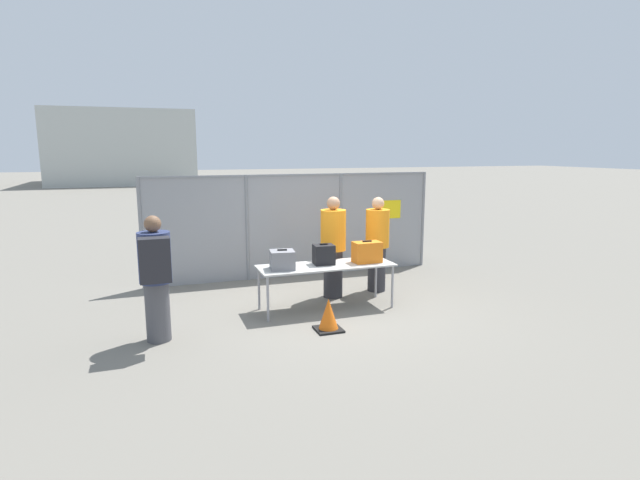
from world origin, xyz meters
TOP-DOWN VIEW (x-y plane):
  - ground_plane at (0.00, 0.00)m, footprint 120.00×120.00m
  - fence_section at (0.02, 2.22)m, footprint 6.08×0.07m
  - inspection_table at (-0.15, -0.06)m, footprint 2.24×0.75m
  - suitcase_grey at (-0.90, -0.10)m, footprint 0.42×0.40m
  - suitcase_black at (-0.17, -0.00)m, footprint 0.35×0.30m
  - suitcase_orange at (0.56, -0.10)m, footprint 0.46×0.28m
  - traveler_hooded at (-2.81, -0.68)m, footprint 0.43×0.67m
  - security_worker_near at (0.20, 0.53)m, footprint 0.45×0.45m
  - security_worker_far at (1.11, 0.64)m, footprint 0.43×0.43m
  - utility_trailer at (1.72, 3.68)m, footprint 4.35×2.00m
  - distant_hangar at (-4.33, 35.96)m, footprint 10.37×10.33m
  - traffic_cone at (-0.46, -1.03)m, footprint 0.38×0.38m

SIDE VIEW (x-z plane):
  - ground_plane at x=0.00m, z-range 0.00..0.00m
  - traffic_cone at x=-0.46m, z-range -0.02..0.46m
  - utility_trailer at x=1.72m, z-range 0.06..0.69m
  - inspection_table at x=-0.15m, z-range 0.32..1.07m
  - suitcase_grey at x=-0.90m, z-range 0.73..1.05m
  - suitcase_black at x=-0.17m, z-range 0.73..1.08m
  - security_worker_far at x=1.11m, z-range 0.03..1.79m
  - suitcase_orange at x=0.56m, z-range 0.73..1.11m
  - security_worker_near at x=0.20m, z-range 0.03..1.83m
  - traveler_hooded at x=-2.81m, z-range 0.09..1.83m
  - fence_section at x=0.02m, z-range 0.05..2.17m
  - distant_hangar at x=-4.33m, z-range 0.00..5.52m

